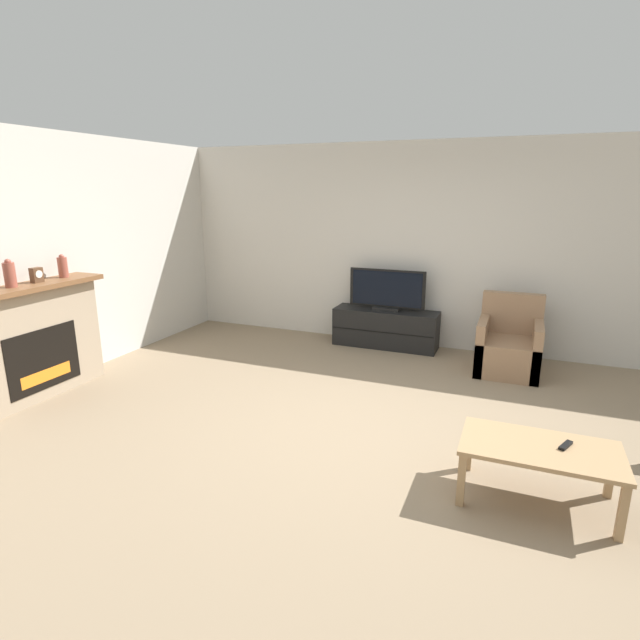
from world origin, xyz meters
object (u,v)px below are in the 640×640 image
object	(u,v)px
fireplace	(31,341)
tv_stand	(386,328)
mantel_vase_centre_left	(10,274)
tv	(387,291)
mantel_clock	(37,275)
remote	(566,445)
armchair	(509,347)
coffee_table	(540,453)
mantel_vase_right	(63,267)

from	to	relation	value
fireplace	tv_stand	size ratio (longest dim) A/B	1.14
mantel_vase_centre_left	tv	size ratio (longest dim) A/B	0.27
mantel_clock	remote	world-z (taller)	mantel_clock
mantel_vase_centre_left	mantel_clock	bearing A→B (deg)	89.84
mantel_vase_centre_left	tv_stand	size ratio (longest dim) A/B	0.20
tv_stand	armchair	bearing A→B (deg)	-13.66
coffee_table	armchair	bearing A→B (deg)	96.20
tv_stand	armchair	world-z (taller)	armchair
mantel_clock	armchair	size ratio (longest dim) A/B	0.17
tv	remote	size ratio (longest dim) A/B	6.71
fireplace	remote	size ratio (longest dim) A/B	10.47
tv	armchair	distance (m)	1.70
tv	fireplace	bearing A→B (deg)	-133.75
mantel_vase_right	mantel_clock	world-z (taller)	mantel_vase_right
mantel_vase_centre_left	tv	bearing A→B (deg)	47.53
tv_stand	tv	distance (m)	0.51
mantel_clock	tv	world-z (taller)	mantel_clock
tv	coffee_table	size ratio (longest dim) A/B	1.00
mantel_clock	armchair	world-z (taller)	mantel_clock
armchair	fireplace	bearing A→B (deg)	-149.48
tv_stand	armchair	xyz separation A→B (m)	(1.59, -0.39, 0.03)
tv	mantel_clock	bearing A→B (deg)	-135.14
fireplace	remote	bearing A→B (deg)	0.68
mantel_vase_right	tv_stand	xyz separation A→B (m)	(2.88, 2.55, -1.04)
mantel_vase_right	tv	world-z (taller)	mantel_vase_right
armchair	coffee_table	xyz separation A→B (m)	(0.29, -2.64, 0.07)
mantel_vase_centre_left	remote	world-z (taller)	mantel_vase_centre_left
mantel_clock	armchair	distance (m)	5.20
fireplace	mantel_vase_centre_left	world-z (taller)	mantel_vase_centre_left
mantel_vase_centre_left	mantel_vase_right	distance (m)	0.60
fireplace	mantel_clock	distance (m)	0.67
fireplace	remote	distance (m)	4.93
armchair	mantel_clock	bearing A→B (deg)	-150.93
mantel_vase_right	remote	bearing A→B (deg)	-4.92
tv	armchair	xyz separation A→B (m)	(1.59, -0.38, -0.48)
remote	coffee_table	bearing A→B (deg)	-135.25
tv	mantel_vase_right	bearing A→B (deg)	-138.53
tv_stand	tv	xyz separation A→B (m)	(-0.00, -0.00, 0.51)
armchair	coffee_table	bearing A→B (deg)	-83.80
fireplace	tv	bearing A→B (deg)	46.25
fireplace	tv	xyz separation A→B (m)	(2.90, 3.03, 0.17)
fireplace	coffee_table	bearing A→B (deg)	0.02
mantel_vase_right	tv	size ratio (longest dim) A/B	0.24
mantel_vase_centre_left	remote	size ratio (longest dim) A/B	1.79
mantel_vase_centre_left	tv_stand	distance (m)	4.40
tv_stand	armchair	size ratio (longest dim) A/B	1.57
fireplace	coffee_table	xyz separation A→B (m)	(4.77, 0.00, -0.24)
fireplace	mantel_clock	bearing A→B (deg)	83.73
fireplace	armchair	size ratio (longest dim) A/B	1.80
mantel_clock	tv	xyz separation A→B (m)	(2.88, 2.87, -0.49)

